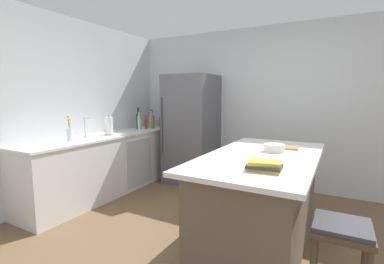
# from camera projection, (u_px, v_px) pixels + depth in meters

# --- Properties ---
(ground_plane) EXTENTS (7.20, 7.20, 0.00)m
(ground_plane) POSITION_uv_depth(u_px,v_px,m) (212.00, 249.00, 2.66)
(ground_plane) COLOR brown
(wall_rear) EXTENTS (6.00, 0.10, 2.60)m
(wall_rear) POSITION_uv_depth(u_px,v_px,m) (270.00, 108.00, 4.44)
(wall_rear) COLOR silver
(wall_rear) RESTS_ON ground_plane
(wall_left) EXTENTS (0.10, 6.00, 2.60)m
(wall_left) POSITION_uv_depth(u_px,v_px,m) (47.00, 110.00, 3.66)
(wall_left) COLOR silver
(wall_left) RESTS_ON ground_plane
(counter_run_left) EXTENTS (0.66, 2.78, 0.90)m
(counter_run_left) POSITION_uv_depth(u_px,v_px,m) (109.00, 163.00, 4.22)
(counter_run_left) COLOR silver
(counter_run_left) RESTS_ON ground_plane
(kitchen_island) EXTENTS (1.00, 1.96, 0.92)m
(kitchen_island) POSITION_uv_depth(u_px,v_px,m) (261.00, 199.00, 2.72)
(kitchen_island) COLOR brown
(kitchen_island) RESTS_ON ground_plane
(refrigerator) EXTENTS (0.79, 0.79, 1.84)m
(refrigerator) POSITION_uv_depth(u_px,v_px,m) (191.00, 129.00, 4.70)
(refrigerator) COLOR #56565B
(refrigerator) RESTS_ON ground_plane
(bar_stool) EXTENTS (0.36, 0.36, 0.67)m
(bar_stool) POSITION_uv_depth(u_px,v_px,m) (341.00, 241.00, 1.77)
(bar_stool) COLOR #473828
(bar_stool) RESTS_ON ground_plane
(sink_faucet) EXTENTS (0.15, 0.05, 0.30)m
(sink_faucet) POSITION_uv_depth(u_px,v_px,m) (86.00, 127.00, 3.84)
(sink_faucet) COLOR silver
(sink_faucet) RESTS_ON counter_run_left
(flower_vase) EXTENTS (0.07, 0.07, 0.34)m
(flower_vase) POSITION_uv_depth(u_px,v_px,m) (70.00, 132.00, 3.56)
(flower_vase) COLOR silver
(flower_vase) RESTS_ON counter_run_left
(paper_towel_roll) EXTENTS (0.14, 0.14, 0.31)m
(paper_towel_roll) POSITION_uv_depth(u_px,v_px,m) (109.00, 126.00, 4.11)
(paper_towel_roll) COLOR gray
(paper_towel_roll) RESTS_ON counter_run_left
(whiskey_bottle) EXTENTS (0.08, 0.08, 0.25)m
(whiskey_bottle) POSITION_uv_depth(u_px,v_px,m) (161.00, 121.00, 5.22)
(whiskey_bottle) COLOR brown
(whiskey_bottle) RESTS_ON counter_run_left
(syrup_bottle) EXTENTS (0.07, 0.07, 0.27)m
(syrup_bottle) POSITION_uv_depth(u_px,v_px,m) (151.00, 121.00, 5.22)
(syrup_bottle) COLOR #5B3319
(syrup_bottle) RESTS_ON counter_run_left
(soda_bottle) EXTENTS (0.08, 0.08, 0.33)m
(soda_bottle) POSITION_uv_depth(u_px,v_px,m) (151.00, 121.00, 5.09)
(soda_bottle) COLOR silver
(soda_bottle) RESTS_ON counter_run_left
(olive_oil_bottle) EXTENTS (0.06, 0.06, 0.33)m
(olive_oil_bottle) POSITION_uv_depth(u_px,v_px,m) (152.00, 121.00, 4.96)
(olive_oil_bottle) COLOR olive
(olive_oil_bottle) RESTS_ON counter_run_left
(hot_sauce_bottle) EXTENTS (0.05, 0.05, 0.23)m
(hot_sauce_bottle) POSITION_uv_depth(u_px,v_px,m) (146.00, 124.00, 4.91)
(hot_sauce_bottle) COLOR red
(hot_sauce_bottle) RESTS_ON counter_run_left
(wine_bottle) EXTENTS (0.07, 0.07, 0.38)m
(wine_bottle) POSITION_uv_depth(u_px,v_px,m) (138.00, 120.00, 4.88)
(wine_bottle) COLOR #19381E
(wine_bottle) RESTS_ON counter_run_left
(gin_bottle) EXTENTS (0.07, 0.07, 0.32)m
(gin_bottle) POSITION_uv_depth(u_px,v_px,m) (139.00, 122.00, 4.74)
(gin_bottle) COLOR #8CB79E
(gin_bottle) RESTS_ON counter_run_left
(cookbook_stack) EXTENTS (0.27, 0.20, 0.08)m
(cookbook_stack) POSITION_uv_depth(u_px,v_px,m) (264.00, 166.00, 2.08)
(cookbook_stack) COLOR gold
(cookbook_stack) RESTS_ON kitchen_island
(mixing_bowl) EXTENTS (0.21, 0.21, 0.08)m
(mixing_bowl) POSITION_uv_depth(u_px,v_px,m) (274.00, 148.00, 2.81)
(mixing_bowl) COLOR silver
(mixing_bowl) RESTS_ON kitchen_island
(cutting_board) EXTENTS (0.37, 0.23, 0.02)m
(cutting_board) POSITION_uv_depth(u_px,v_px,m) (281.00, 147.00, 3.02)
(cutting_board) COLOR #9E7042
(cutting_board) RESTS_ON kitchen_island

